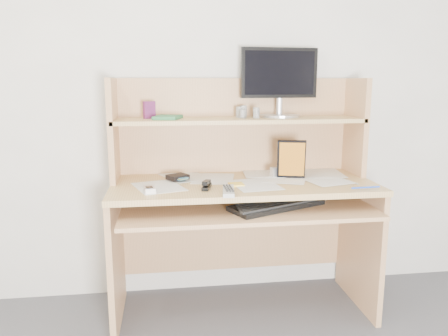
{
  "coord_description": "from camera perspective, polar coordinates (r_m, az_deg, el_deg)",
  "views": [
    {
      "loc": [
        -0.41,
        -0.77,
        1.28
      ],
      "look_at": [
        -0.11,
        1.43,
        0.84
      ],
      "focal_mm": 35.0,
      "sensor_mm": 36.0,
      "label": 1
    }
  ],
  "objects": [
    {
      "name": "tv_remote",
      "position": [
        2.1,
        0.59,
        -3.0
      ],
      "size": [
        0.08,
        0.2,
        0.02
      ],
      "primitive_type": "cube",
      "rotation": [
        0.0,
        0.0,
        -0.13
      ],
      "color": "#ACACA7",
      "rests_on": "paper_clutter"
    },
    {
      "name": "card_box",
      "position": [
        2.44,
        -9.72,
        7.48
      ],
      "size": [
        0.07,
        0.05,
        0.09
      ],
      "primitive_type": "cube",
      "rotation": [
        0.0,
        0.0,
        0.55
      ],
      "color": "maroon",
      "rests_on": "desk"
    },
    {
      "name": "chip_stack_d",
      "position": [
        2.5,
        2.55,
        7.4
      ],
      "size": [
        0.05,
        0.05,
        0.07
      ],
      "primitive_type": "cylinder",
      "rotation": [
        0.0,
        0.0,
        0.31
      ],
      "color": "silver",
      "rests_on": "desk"
    },
    {
      "name": "shelf_book",
      "position": [
        2.41,
        -7.35,
        6.58
      ],
      "size": [
        0.17,
        0.2,
        0.02
      ],
      "primitive_type": "cube",
      "rotation": [
        0.0,
        0.0,
        -0.28
      ],
      "color": "#34834F",
      "rests_on": "desk"
    },
    {
      "name": "digital_camera",
      "position": [
        2.48,
        7.06,
        -0.45
      ],
      "size": [
        0.09,
        0.06,
        0.05
      ],
      "primitive_type": "cube",
      "rotation": [
        0.0,
        0.0,
        0.36
      ],
      "color": "silver",
      "rests_on": "paper_clutter"
    },
    {
      "name": "flip_phone",
      "position": [
        2.16,
        -9.72,
        -2.66
      ],
      "size": [
        0.07,
        0.1,
        0.03
      ],
      "primitive_type": "cube",
      "rotation": [
        0.0,
        0.0,
        0.17
      ],
      "color": "silver",
      "rests_on": "paper_clutter"
    },
    {
      "name": "stapler",
      "position": [
        2.2,
        -2.28,
        -2.11
      ],
      "size": [
        0.06,
        0.12,
        0.04
      ],
      "primitive_type": "cube",
      "rotation": [
        0.0,
        0.0,
        -0.27
      ],
      "color": "black",
      "rests_on": "paper_clutter"
    },
    {
      "name": "chip_stack_a",
      "position": [
        2.49,
        2.06,
        7.31
      ],
      "size": [
        0.05,
        0.05,
        0.06
      ],
      "primitive_type": "cylinder",
      "rotation": [
        0.0,
        0.0,
        -0.28
      ],
      "color": "black",
      "rests_on": "desk"
    },
    {
      "name": "paper_clutter",
      "position": [
        2.35,
        2.51,
        -1.77
      ],
      "size": [
        1.32,
        0.54,
        0.01
      ],
      "primitive_type": "cube",
      "color": "white",
      "rests_on": "desk"
    },
    {
      "name": "game_case",
      "position": [
        2.42,
        8.79,
        1.16
      ],
      "size": [
        0.15,
        0.06,
        0.22
      ],
      "primitive_type": "cube",
      "rotation": [
        0.0,
        0.0,
        -0.26
      ],
      "color": "black",
      "rests_on": "paper_clutter"
    },
    {
      "name": "blue_pen",
      "position": [
        2.3,
        18.01,
        -2.43
      ],
      "size": [
        0.15,
        0.02,
        0.01
      ],
      "primitive_type": "cylinder",
      "rotation": [
        1.57,
        0.0,
        1.65
      ],
      "color": "blue",
      "rests_on": "paper_clutter"
    },
    {
      "name": "desk",
      "position": [
        2.44,
        2.16,
        -2.69
      ],
      "size": [
        1.4,
        0.7,
        1.3
      ],
      "color": "tan",
      "rests_on": "floor"
    },
    {
      "name": "monitor",
      "position": [
        2.55,
        7.25,
        11.3
      ],
      "size": [
        0.45,
        0.22,
        0.39
      ],
      "rotation": [
        0.0,
        0.0,
        0.08
      ],
      "color": "silver",
      "rests_on": "desk"
    },
    {
      "name": "keyboard",
      "position": [
        2.24,
        6.9,
        -4.73
      ],
      "size": [
        0.53,
        0.37,
        0.03
      ],
      "rotation": [
        0.0,
        0.0,
        0.42
      ],
      "color": "black",
      "rests_on": "desk"
    },
    {
      "name": "chip_stack_b",
      "position": [
        2.44,
        4.25,
        7.19
      ],
      "size": [
        0.05,
        0.05,
        0.06
      ],
      "primitive_type": "cylinder",
      "rotation": [
        0.0,
        0.0,
        -0.32
      ],
      "color": "silver",
      "rests_on": "desk"
    },
    {
      "name": "back_wall",
      "position": [
        2.6,
        1.33,
        10.54
      ],
      "size": [
        3.6,
        0.04,
        2.5
      ],
      "primitive_type": "cube",
      "color": "silver",
      "rests_on": "floor"
    },
    {
      "name": "wallet",
      "position": [
        2.39,
        -6.08,
        -1.18
      ],
      "size": [
        0.13,
        0.13,
        0.03
      ],
      "primitive_type": "cube",
      "rotation": [
        0.0,
        0.0,
        0.58
      ],
      "color": "black",
      "rests_on": "paper_clutter"
    },
    {
      "name": "chip_stack_c",
      "position": [
        2.44,
        2.45,
        7.07
      ],
      "size": [
        0.04,
        0.04,
        0.05
      ],
      "primitive_type": "cylinder",
      "rotation": [
        0.0,
        0.0,
        -0.11
      ],
      "color": "black",
      "rests_on": "desk"
    },
    {
      "name": "sticky_note_pad",
      "position": [
        2.27,
        1.6,
        -2.17
      ],
      "size": [
        0.08,
        0.08,
        0.01
      ],
      "primitive_type": "cube",
      "rotation": [
        0.0,
        0.0,
        0.05
      ],
      "color": "#EDF23F",
      "rests_on": "desk"
    }
  ]
}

